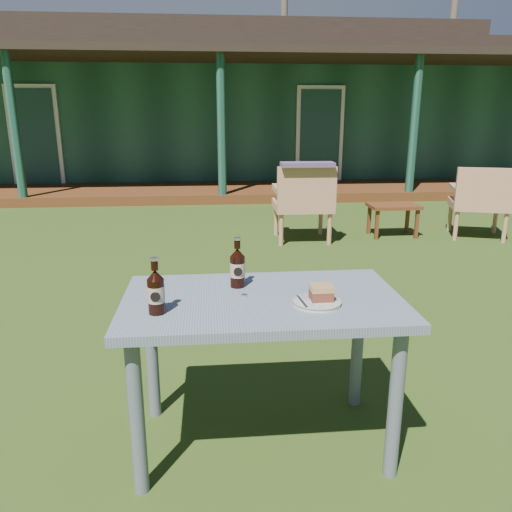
{
  "coord_description": "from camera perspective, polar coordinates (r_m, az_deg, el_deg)",
  "views": [
    {
      "loc": [
        -0.21,
        -3.6,
        1.48
      ],
      "look_at": [
        0.0,
        -1.3,
        0.82
      ],
      "focal_mm": 35.0,
      "sensor_mm": 36.0,
      "label": 1
    }
  ],
  "objects": [
    {
      "name": "cafe_table",
      "position": [
        2.19,
        0.73,
        -7.24
      ],
      "size": [
        1.2,
        0.7,
        0.72
      ],
      "color": "slate",
      "rests_on": "ground"
    },
    {
      "name": "armchair_left",
      "position": [
        5.91,
        5.47,
        6.48
      ],
      "size": [
        0.68,
        0.64,
        0.91
      ],
      "color": "tan",
      "rests_on": "ground"
    },
    {
      "name": "ground",
      "position": [
        3.9,
        -1.78,
        -6.34
      ],
      "size": [
        80.0,
        80.0,
        0.0
      ],
      "primitive_type": "plane",
      "color": "#334916"
    },
    {
      "name": "tree_right",
      "position": [
        23.13,
        21.75,
        25.0
      ],
      "size": [
        0.28,
        0.28,
        11.0
      ],
      "primitive_type": "cylinder",
      "color": "brown",
      "rests_on": "ground"
    },
    {
      "name": "tree_mid",
      "position": [
        22.57,
        3.22,
        24.33
      ],
      "size": [
        0.28,
        0.28,
        9.5
      ],
      "primitive_type": "cylinder",
      "color": "brown",
      "rests_on": "ground"
    },
    {
      "name": "bottle_cap",
      "position": [
        2.16,
        -1.34,
        -4.52
      ],
      "size": [
        0.03,
        0.03,
        0.01
      ],
      "primitive_type": "cylinder",
      "color": "silver",
      "rests_on": "cafe_table"
    },
    {
      "name": "floral_throw",
      "position": [
        5.68,
        5.89,
        10.37
      ],
      "size": [
        0.6,
        0.23,
        0.05
      ],
      "primitive_type": "cube",
      "rotation": [
        0.0,
        0.0,
        3.12
      ],
      "color": "#5E4269",
      "rests_on": "armchair_left"
    },
    {
      "name": "pavilion",
      "position": [
        12.99,
        -4.56,
        16.53
      ],
      "size": [
        15.8,
        8.3,
        3.45
      ],
      "color": "#1B4736",
      "rests_on": "ground"
    },
    {
      "name": "side_table",
      "position": [
        6.41,
        15.43,
        5.19
      ],
      "size": [
        0.6,
        0.4,
        0.4
      ],
      "color": "#5A2F16",
      "rests_on": "ground"
    },
    {
      "name": "armchair_right",
      "position": [
        6.63,
        24.29,
        6.01
      ],
      "size": [
        0.8,
        0.78,
        0.87
      ],
      "color": "tan",
      "rests_on": "ground"
    },
    {
      "name": "plate",
      "position": [
        2.1,
        6.97,
        -5.23
      ],
      "size": [
        0.2,
        0.2,
        0.01
      ],
      "color": "silver",
      "rests_on": "cafe_table"
    },
    {
      "name": "cola_bottle_far",
      "position": [
        2.0,
        -11.36,
        -3.98
      ],
      "size": [
        0.07,
        0.07,
        0.23
      ],
      "color": "black",
      "rests_on": "cafe_table"
    },
    {
      "name": "fork",
      "position": [
        2.07,
        5.27,
        -5.21
      ],
      "size": [
        0.03,
        0.14,
        0.0
      ],
      "primitive_type": "cube",
      "rotation": [
        0.0,
        0.0,
        0.11
      ],
      "color": "silver",
      "rests_on": "plate"
    },
    {
      "name": "cake_slice",
      "position": [
        2.1,
        7.47,
        -4.13
      ],
      "size": [
        0.09,
        0.09,
        0.06
      ],
      "color": "brown",
      "rests_on": "plate"
    },
    {
      "name": "cola_bottle_near",
      "position": [
        2.26,
        -2.13,
        -1.29
      ],
      "size": [
        0.07,
        0.07,
        0.23
      ],
      "color": "black",
      "rests_on": "cafe_table"
    }
  ]
}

